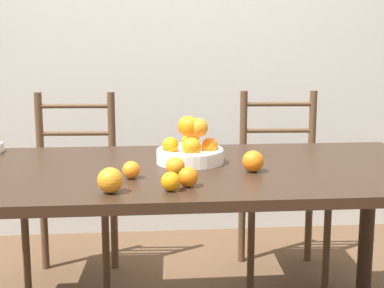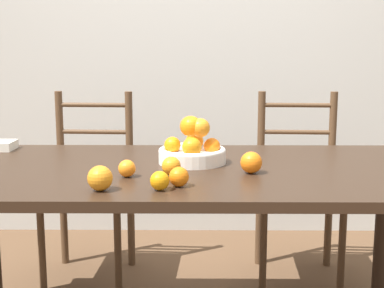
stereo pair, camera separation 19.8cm
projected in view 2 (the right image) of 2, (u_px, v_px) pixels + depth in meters
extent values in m
cube|color=beige|center=(189.00, 32.00, 3.37)|extent=(8.00, 0.06, 2.60)
cube|color=black|center=(184.00, 172.00, 2.00)|extent=(1.96, 0.94, 0.03)
cylinder|color=black|center=(382.00, 233.00, 2.44)|extent=(0.07, 0.07, 0.72)
cylinder|color=white|center=(192.00, 157.00, 2.07)|extent=(0.26, 0.26, 0.05)
torus|color=white|center=(192.00, 151.00, 2.06)|extent=(0.26, 0.26, 0.02)
sphere|color=orange|center=(212.00, 146.00, 2.06)|extent=(0.06, 0.06, 0.06)
sphere|color=orange|center=(195.00, 141.00, 2.14)|extent=(0.07, 0.07, 0.07)
sphere|color=orange|center=(172.00, 145.00, 2.05)|extent=(0.06, 0.06, 0.06)
sphere|color=orange|center=(192.00, 147.00, 1.98)|extent=(0.07, 0.07, 0.07)
sphere|color=orange|center=(200.00, 128.00, 2.04)|extent=(0.07, 0.07, 0.07)
sphere|color=orange|center=(190.00, 126.00, 2.05)|extent=(0.08, 0.08, 0.08)
sphere|color=orange|center=(191.00, 126.00, 2.05)|extent=(0.08, 0.08, 0.08)
sphere|color=orange|center=(127.00, 168.00, 1.84)|extent=(0.06, 0.06, 0.06)
sphere|color=orange|center=(160.00, 181.00, 1.66)|extent=(0.06, 0.06, 0.06)
sphere|color=orange|center=(171.00, 166.00, 1.86)|extent=(0.07, 0.07, 0.07)
sphere|color=orange|center=(100.00, 178.00, 1.66)|extent=(0.08, 0.08, 0.08)
sphere|color=orange|center=(251.00, 162.00, 1.89)|extent=(0.08, 0.08, 0.08)
sphere|color=orange|center=(179.00, 177.00, 1.71)|extent=(0.06, 0.06, 0.06)
cylinder|color=#513823|center=(42.00, 248.00, 2.63)|extent=(0.04, 0.04, 0.45)
cylinder|color=#513823|center=(118.00, 250.00, 2.61)|extent=(0.04, 0.04, 0.45)
cylinder|color=#513823|center=(62.00, 179.00, 2.94)|extent=(0.04, 0.04, 0.97)
cylinder|color=#513823|center=(130.00, 180.00, 2.91)|extent=(0.04, 0.04, 0.97)
cube|color=#513823|center=(88.00, 191.00, 2.75)|extent=(0.44, 0.42, 0.04)
cylinder|color=#513823|center=(95.00, 158.00, 2.91)|extent=(0.38, 0.05, 0.02)
cylinder|color=#513823|center=(94.00, 132.00, 2.88)|extent=(0.38, 0.05, 0.02)
cylinder|color=#513823|center=(94.00, 105.00, 2.86)|extent=(0.38, 0.05, 0.02)
cylinder|color=#513823|center=(263.00, 249.00, 2.62)|extent=(0.04, 0.04, 0.45)
cylinder|color=#513823|center=(342.00, 250.00, 2.60)|extent=(0.04, 0.04, 0.45)
cylinder|color=#513823|center=(260.00, 180.00, 2.93)|extent=(0.04, 0.04, 0.97)
cylinder|color=#513823|center=(330.00, 181.00, 2.91)|extent=(0.04, 0.04, 0.97)
cube|color=#513823|center=(299.00, 192.00, 2.74)|extent=(0.44, 0.42, 0.04)
cylinder|color=#513823|center=(296.00, 159.00, 2.90)|extent=(0.38, 0.05, 0.02)
cylinder|color=#513823|center=(297.00, 132.00, 2.87)|extent=(0.38, 0.05, 0.02)
cylinder|color=#513823|center=(298.00, 105.00, 2.85)|extent=(0.38, 0.05, 0.02)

